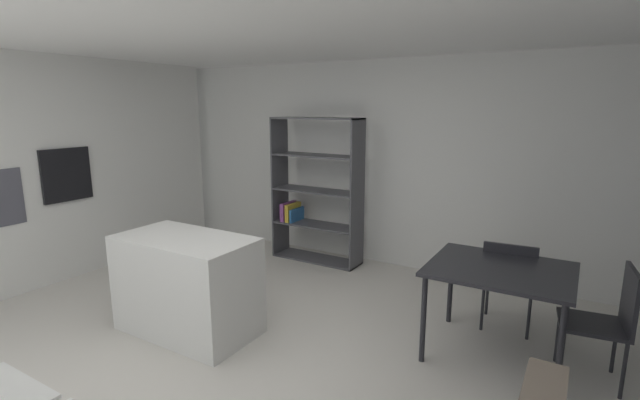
{
  "coord_description": "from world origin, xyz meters",
  "views": [
    {
      "loc": [
        2.5,
        -2.56,
        2.04
      ],
      "look_at": [
        0.34,
        1.04,
        1.16
      ],
      "focal_mm": 25.45,
      "sensor_mm": 36.0,
      "label": 1
    }
  ],
  "objects": [
    {
      "name": "built_in_oven",
      "position": [
        -2.69,
        0.39,
        1.25
      ],
      "size": [
        0.06,
        0.57,
        0.61
      ],
      "color": "black",
      "rests_on": "ground_plane"
    },
    {
      "name": "ceiling_slab",
      "position": [
        0.0,
        0.0,
        2.63
      ],
      "size": [
        6.76,
        5.65,
        0.06
      ],
      "color": "white",
      "rests_on": "ground_plane"
    },
    {
      "name": "dining_chair_window_side",
      "position": [
        2.74,
        1.14,
        0.53
      ],
      "size": [
        0.5,
        0.47,
        0.91
      ],
      "rotation": [
        0.0,
        0.0,
        -1.44
      ],
      "color": "#232328",
      "rests_on": "ground_plane"
    },
    {
      "name": "ground_plane",
      "position": [
        0.0,
        0.0,
        0.0
      ],
      "size": [
        9.3,
        9.3,
        0.0
      ],
      "primitive_type": "plane",
      "color": "beige"
    },
    {
      "name": "tall_cabinet_run_left",
      "position": [
        -3.02,
        0.0,
        1.3
      ],
      "size": [
        0.61,
        5.08,
        2.6
      ],
      "primitive_type": "cube",
      "color": "silver",
      "rests_on": "ground_plane"
    },
    {
      "name": "dining_chair_far",
      "position": [
        1.98,
        1.62,
        0.52
      ],
      "size": [
        0.48,
        0.45,
        0.85
      ],
      "rotation": [
        0.0,
        0.0,
        3.21
      ],
      "color": "#232328",
      "rests_on": "ground_plane"
    },
    {
      "name": "dining_table",
      "position": [
        1.98,
        1.13,
        0.69
      ],
      "size": [
        1.09,
        0.92,
        0.76
      ],
      "color": "#232328",
      "rests_on": "ground_plane"
    },
    {
      "name": "kitchen_island",
      "position": [
        -0.52,
        0.13,
        0.45
      ],
      "size": [
        1.25,
        0.69,
        0.89
      ],
      "primitive_type": "cube",
      "color": "silver",
      "rests_on": "ground_plane"
    },
    {
      "name": "open_bookshelf",
      "position": [
        -0.57,
        2.41,
        0.91
      ],
      "size": [
        1.2,
        0.38,
        1.89
      ],
      "color": "#4C4C51",
      "rests_on": "ground_plane"
    },
    {
      "name": "back_partition",
      "position": [
        0.0,
        2.79,
        1.3
      ],
      "size": [
        6.76,
        0.06,
        2.6
      ],
      "primitive_type": "cube",
      "color": "silver",
      "rests_on": "ground_plane"
    }
  ]
}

